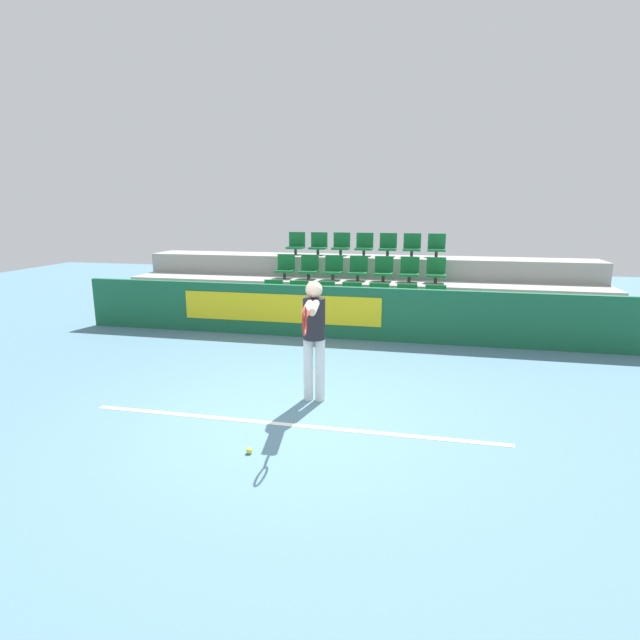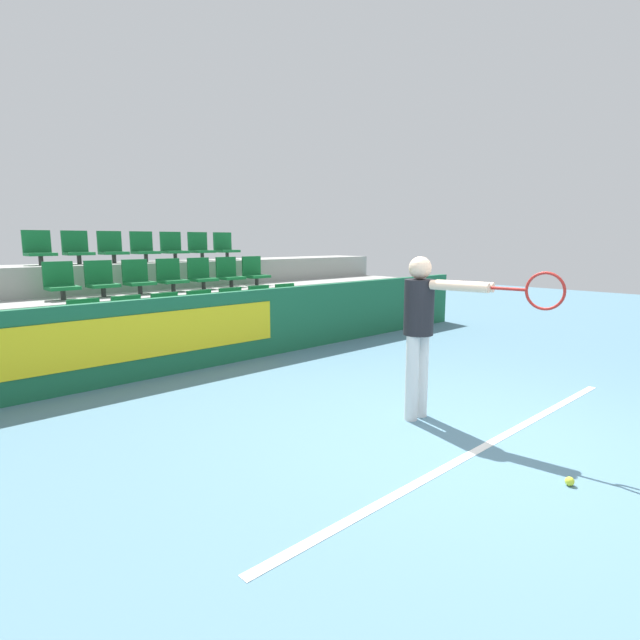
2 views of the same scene
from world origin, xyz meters
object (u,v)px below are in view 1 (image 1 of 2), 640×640
Objects in this scene: stadium_chair_2 at (324,296)px; tennis_ball at (249,451)px; stadium_chair_13 at (436,271)px; stadium_chair_15 at (318,245)px; stadium_chair_0 at (273,294)px; stadium_chair_17 at (364,245)px; stadium_chair_19 at (412,246)px; stadium_chair_16 at (341,245)px; stadium_chair_14 at (296,244)px; stadium_chair_6 at (435,300)px; stadium_chair_18 at (388,246)px; stadium_chair_4 at (379,298)px; stadium_chair_7 at (285,267)px; stadium_chair_20 at (437,247)px; stadium_chair_5 at (407,299)px; stadium_chair_12 at (409,271)px; stadium_chair_1 at (298,295)px; stadium_chair_9 at (333,269)px; stadium_chair_11 at (384,270)px; stadium_chair_3 at (351,297)px; stadium_chair_8 at (309,268)px; stadium_chair_10 at (358,269)px; tennis_player at (314,330)px.

tennis_ball is (0.35, -5.58, -0.68)m from stadium_chair_2.
stadium_chair_15 is at bearing 160.59° from stadium_chair_13.
stadium_chair_0 is 5.82m from tennis_ball.
stadium_chair_17 is 1.00× the size of stadium_chair_19.
stadium_chair_16 is 8.31× the size of tennis_ball.
stadium_chair_15 is (0.57, 0.00, 0.00)m from stadium_chair_14.
stadium_chair_18 is at bearing 119.57° from stadium_chair_6.
stadium_chair_0 is 1.00× the size of stadium_chair_4.
stadium_chair_18 is at bearing 0.00° from stadium_chair_15.
stadium_chair_15 reaches higher than tennis_ball.
stadium_chair_16 reaches higher than stadium_chair_7.
stadium_chair_0 is 2.22m from stadium_chair_14.
stadium_chair_20 is at bearing 0.00° from stadium_chair_17.
stadium_chair_14 is 1.00× the size of stadium_chair_16.
stadium_chair_12 is at bearing 90.00° from stadium_chair_5.
stadium_chair_7 reaches higher than stadium_chair_1.
stadium_chair_18 is (-1.14, 1.01, 0.46)m from stadium_chair_13.
stadium_chair_9 is at bearing 0.00° from stadium_chair_7.
stadium_chair_11 is at bearing 83.14° from tennis_ball.
stadium_chair_3 is 1.59m from stadium_chair_8.
stadium_chair_18 is (-0.57, 1.01, 0.46)m from stadium_chair_12.
stadium_chair_8 is 1.00× the size of stadium_chair_17.
stadium_chair_16 is (-1.14, 1.01, 0.46)m from stadium_chair_11.
stadium_chair_3 reaches higher than tennis_ball.
stadium_chair_19 is at bearing 105.84° from stadium_chair_6.
stadium_chair_4 is 1.00× the size of stadium_chair_14.
stadium_chair_17 and stadium_chair_19 have the same top height.
stadium_chair_5 is at bearing -60.43° from stadium_chair_11.
stadium_chair_0 is 2.04m from stadium_chair_10.
stadium_chair_8 reaches higher than stadium_chair_1.
stadium_chair_15 is 1.00× the size of stadium_chair_18.
stadium_chair_16 and stadium_chair_19 have the same top height.
stadium_chair_20 is (1.14, 1.01, 0.46)m from stadium_chair_11.
stadium_chair_19 reaches higher than tennis_ball.
stadium_chair_19 is at bearing 0.00° from stadium_chair_15.
stadium_chair_16 and stadium_chair_20 have the same top height.
stadium_chair_13 is 1.00× the size of stadium_chair_14.
stadium_chair_17 is 1.71m from stadium_chair_20.
tennis_player is (0.70, -5.04, -0.18)m from stadium_chair_9.
stadium_chair_4 is 1.00× the size of stadium_chair_20.
tennis_ball is at bearing -96.86° from stadium_chair_11.
stadium_chair_17 is 1.00× the size of stadium_chair_20.
tennis_player is (-1.59, -4.03, 0.28)m from stadium_chair_6.
stadium_chair_8 is at bearing 149.57° from stadium_chair_4.
stadium_chair_4 is at bearing -90.00° from stadium_chair_11.
stadium_chair_16 is 7.77m from tennis_ball.
stadium_chair_9 is 0.34× the size of tennis_player.
tennis_player is (0.12, -6.04, -0.64)m from stadium_chair_17.
tennis_ball is at bearing -100.18° from stadium_chair_19.
stadium_chair_10 is 0.57m from stadium_chair_11.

